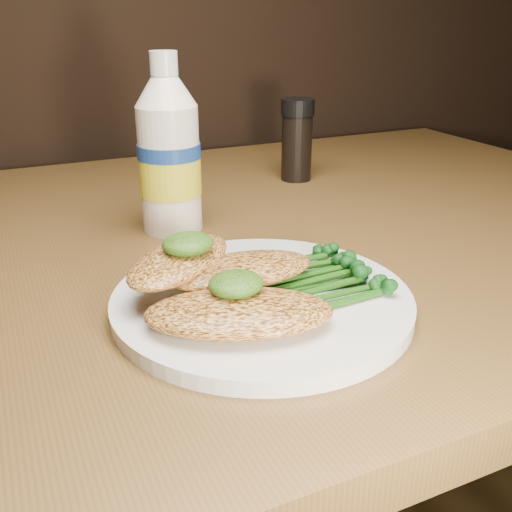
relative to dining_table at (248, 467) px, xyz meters
name	(u,v)px	position (x,y,z in m)	size (l,w,h in m)	color
dining_table	(248,467)	(0.00, 0.00, 0.00)	(1.20, 0.80, 0.75)	#513518
plate	(262,300)	(-0.07, -0.20, 0.38)	(0.26, 0.26, 0.01)	silver
chicken_front	(239,313)	(-0.11, -0.24, 0.40)	(0.15, 0.08, 0.02)	#DA9145
chicken_mid	(241,270)	(-0.09, -0.18, 0.41)	(0.13, 0.07, 0.02)	#DA9145
chicken_back	(180,260)	(-0.13, -0.16, 0.42)	(0.13, 0.06, 0.02)	#DA9145
pesto_front	(236,284)	(-0.11, -0.23, 0.42)	(0.04, 0.04, 0.02)	black
pesto_back	(188,244)	(-0.13, -0.16, 0.43)	(0.05, 0.04, 0.02)	black
broccolini_bundle	(310,275)	(-0.03, -0.20, 0.40)	(0.12, 0.09, 0.02)	#1B4B10
mayo_bottle	(169,145)	(-0.08, 0.02, 0.47)	(0.07, 0.07, 0.20)	white
pepper_grinder	(297,140)	(0.15, 0.15, 0.43)	(0.05, 0.05, 0.12)	black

